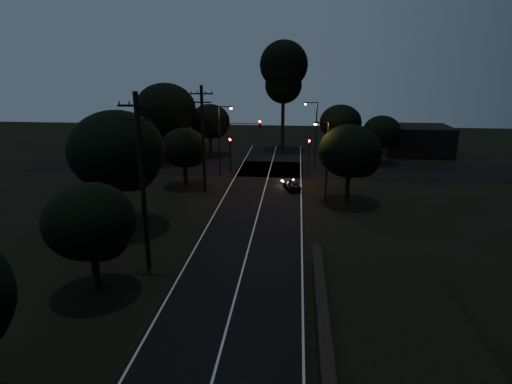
{
  "coord_description": "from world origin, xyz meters",
  "views": [
    {
      "loc": [
        3.19,
        -8.96,
        12.57
      ],
      "look_at": [
        0.0,
        24.0,
        2.5
      ],
      "focal_mm": 30.0,
      "sensor_mm": 36.0,
      "label": 1
    }
  ],
  "objects_px": {
    "signal_left": "(230,149)",
    "streetlight_b": "(315,130)",
    "utility_pole_mid": "(142,181)",
    "streetlight_a": "(221,136)",
    "signal_right": "(309,150)",
    "signal_mast": "(244,136)",
    "utility_pole_far": "(203,138)",
    "tall_pine": "(284,71)",
    "car": "(292,184)",
    "streetlight_c": "(325,156)"
  },
  "relations": [
    {
      "from": "utility_pole_far",
      "to": "signal_left",
      "type": "height_order",
      "value": "utility_pole_far"
    },
    {
      "from": "utility_pole_far",
      "to": "streetlight_c",
      "type": "height_order",
      "value": "utility_pole_far"
    },
    {
      "from": "utility_pole_mid",
      "to": "streetlight_c",
      "type": "bearing_deg",
      "value": 51.74
    },
    {
      "from": "streetlight_a",
      "to": "utility_pole_mid",
      "type": "bearing_deg",
      "value": -91.73
    },
    {
      "from": "tall_pine",
      "to": "streetlight_b",
      "type": "height_order",
      "value": "tall_pine"
    },
    {
      "from": "streetlight_c",
      "to": "utility_pole_far",
      "type": "bearing_deg",
      "value": 170.4
    },
    {
      "from": "utility_pole_mid",
      "to": "streetlight_b",
      "type": "bearing_deg",
      "value": 68.7
    },
    {
      "from": "streetlight_b",
      "to": "car",
      "type": "relative_size",
      "value": 2.55
    },
    {
      "from": "tall_pine",
      "to": "signal_mast",
      "type": "height_order",
      "value": "tall_pine"
    },
    {
      "from": "utility_pole_mid",
      "to": "car",
      "type": "distance_m",
      "value": 21.07
    },
    {
      "from": "utility_pole_mid",
      "to": "car",
      "type": "xyz_separation_m",
      "value": [
        8.79,
        18.43,
        -5.2
      ]
    },
    {
      "from": "streetlight_b",
      "to": "signal_mast",
      "type": "bearing_deg",
      "value": -154.01
    },
    {
      "from": "utility_pole_far",
      "to": "car",
      "type": "relative_size",
      "value": 3.35
    },
    {
      "from": "utility_pole_far",
      "to": "signal_left",
      "type": "xyz_separation_m",
      "value": [
        1.4,
        7.99,
        -2.65
      ]
    },
    {
      "from": "utility_pole_mid",
      "to": "signal_left",
      "type": "distance_m",
      "value": 25.19
    },
    {
      "from": "tall_pine",
      "to": "signal_left",
      "type": "relative_size",
      "value": 3.83
    },
    {
      "from": "utility_pole_mid",
      "to": "streetlight_a",
      "type": "relative_size",
      "value": 1.38
    },
    {
      "from": "signal_right",
      "to": "signal_mast",
      "type": "relative_size",
      "value": 0.66
    },
    {
      "from": "car",
      "to": "streetlight_b",
      "type": "bearing_deg",
      "value": -121.12
    },
    {
      "from": "signal_right",
      "to": "streetlight_c",
      "type": "xyz_separation_m",
      "value": [
        1.23,
        -9.99,
        1.51
      ]
    },
    {
      "from": "tall_pine",
      "to": "streetlight_c",
      "type": "relative_size",
      "value": 2.09
    },
    {
      "from": "signal_right",
      "to": "streetlight_b",
      "type": "height_order",
      "value": "streetlight_b"
    },
    {
      "from": "utility_pole_mid",
      "to": "streetlight_a",
      "type": "xyz_separation_m",
      "value": [
        0.69,
        23.0,
        -1.1
      ]
    },
    {
      "from": "utility_pole_far",
      "to": "tall_pine",
      "type": "bearing_deg",
      "value": 73.07
    },
    {
      "from": "signal_left",
      "to": "streetlight_c",
      "type": "distance_m",
      "value": 14.52
    },
    {
      "from": "utility_pole_far",
      "to": "streetlight_a",
      "type": "bearing_deg",
      "value": 83.41
    },
    {
      "from": "signal_left",
      "to": "streetlight_c",
      "type": "bearing_deg",
      "value": -43.76
    },
    {
      "from": "utility_pole_far",
      "to": "signal_mast",
      "type": "xyz_separation_m",
      "value": [
        3.09,
        7.99,
        -1.15
      ]
    },
    {
      "from": "tall_pine",
      "to": "signal_left",
      "type": "distance_m",
      "value": 18.13
    },
    {
      "from": "car",
      "to": "signal_right",
      "type": "bearing_deg",
      "value": -123.16
    },
    {
      "from": "utility_pole_mid",
      "to": "signal_right",
      "type": "height_order",
      "value": "utility_pole_mid"
    },
    {
      "from": "utility_pole_far",
      "to": "utility_pole_mid",
      "type": "bearing_deg",
      "value": -90.0
    },
    {
      "from": "signal_left",
      "to": "streetlight_b",
      "type": "xyz_separation_m",
      "value": [
        9.91,
        4.01,
        1.8
      ]
    },
    {
      "from": "utility_pole_mid",
      "to": "car",
      "type": "relative_size",
      "value": 3.51
    },
    {
      "from": "signal_left",
      "to": "streetlight_c",
      "type": "relative_size",
      "value": 0.55
    },
    {
      "from": "tall_pine",
      "to": "signal_right",
      "type": "bearing_deg",
      "value": -76.51
    },
    {
      "from": "signal_mast",
      "to": "streetlight_a",
      "type": "relative_size",
      "value": 0.78
    },
    {
      "from": "signal_mast",
      "to": "streetlight_b",
      "type": "relative_size",
      "value": 0.78
    },
    {
      "from": "signal_right",
      "to": "streetlight_a",
      "type": "height_order",
      "value": "streetlight_a"
    },
    {
      "from": "signal_left",
      "to": "streetlight_a",
      "type": "relative_size",
      "value": 0.51
    },
    {
      "from": "signal_left",
      "to": "streetlight_a",
      "type": "bearing_deg",
      "value": -109.59
    },
    {
      "from": "streetlight_a",
      "to": "car",
      "type": "bearing_deg",
      "value": -29.43
    },
    {
      "from": "signal_left",
      "to": "car",
      "type": "height_order",
      "value": "signal_left"
    },
    {
      "from": "car",
      "to": "utility_pole_far",
      "type": "bearing_deg",
      "value": -8.46
    },
    {
      "from": "streetlight_a",
      "to": "car",
      "type": "relative_size",
      "value": 2.55
    },
    {
      "from": "signal_right",
      "to": "streetlight_b",
      "type": "distance_m",
      "value": 4.45
    },
    {
      "from": "utility_pole_far",
      "to": "tall_pine",
      "type": "relative_size",
      "value": 0.67
    },
    {
      "from": "utility_pole_mid",
      "to": "streetlight_c",
      "type": "height_order",
      "value": "utility_pole_mid"
    },
    {
      "from": "tall_pine",
      "to": "streetlight_c",
      "type": "xyz_separation_m",
      "value": [
        4.83,
        -25.0,
        -6.96
      ]
    },
    {
      "from": "signal_mast",
      "to": "car",
      "type": "relative_size",
      "value": 1.99
    }
  ]
}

